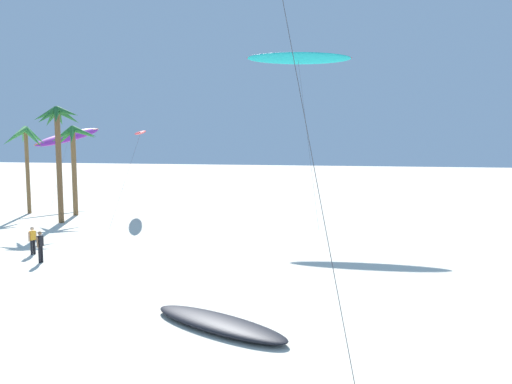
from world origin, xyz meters
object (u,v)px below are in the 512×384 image
object	(u,v)px
person_mid_field	(33,239)
flying_kite_7	(69,137)
person_near_right	(40,245)
palm_tree_1	(57,130)
palm_tree_2	(74,144)
palm_tree_0	(26,143)
flying_kite_6	(140,133)
flying_kite_0	(298,58)
grounded_kite_0	(219,323)

from	to	relation	value
person_mid_field	flying_kite_7	bearing A→B (deg)	121.46
flying_kite_7	person_near_right	bearing A→B (deg)	-56.97
palm_tree_1	palm_tree_2	xyz separation A→B (m)	(-1.44, 3.99, -1.08)
palm_tree_0	flying_kite_7	size ratio (longest dim) A/B	0.76
palm_tree_1	flying_kite_6	size ratio (longest dim) A/B	0.72
palm_tree_1	palm_tree_2	size ratio (longest dim) A/B	1.17
palm_tree_0	flying_kite_6	size ratio (longest dim) A/B	0.62
flying_kite_7	palm_tree_0	bearing A→B (deg)	-86.39
flying_kite_0	flying_kite_6	size ratio (longest dim) A/B	1.06
flying_kite_7	person_near_right	size ratio (longest dim) A/B	6.20
palm_tree_1	grounded_kite_0	distance (m)	27.43
palm_tree_2	flying_kite_7	bearing A→B (deg)	129.29
palm_tree_0	flying_kite_0	distance (m)	25.91
palm_tree_2	flying_kite_7	distance (m)	8.54
palm_tree_0	person_mid_field	world-z (taller)	palm_tree_0
person_mid_field	grounded_kite_0	bearing A→B (deg)	-28.50
palm_tree_0	flying_kite_0	world-z (taller)	flying_kite_0
palm_tree_0	palm_tree_1	distance (m)	7.53
flying_kite_0	palm_tree_1	bearing A→B (deg)	-164.40
palm_tree_0	person_near_right	size ratio (longest dim) A/B	4.71
palm_tree_1	palm_tree_0	bearing A→B (deg)	148.99
palm_tree_2	flying_kite_0	xyz separation A→B (m)	(20.04, 1.20, 6.78)
palm_tree_1	flying_kite_6	bearing A→B (deg)	66.75
palm_tree_2	grounded_kite_0	distance (m)	30.87
grounded_kite_0	person_near_right	distance (m)	13.70
palm_tree_2	person_mid_field	distance (m)	16.64
palm_tree_2	flying_kite_0	bearing A→B (deg)	3.42
grounded_kite_0	flying_kite_0	bearing A→B (deg)	92.89
flying_kite_6	person_mid_field	distance (m)	18.89
flying_kite_7	person_mid_field	distance (m)	24.89
palm_tree_0	person_near_right	xyz separation A→B (m)	(13.91, -15.31, -5.59)
palm_tree_2	flying_kite_6	size ratio (longest dim) A/B	0.62
person_near_right	person_mid_field	bearing A→B (deg)	139.61
flying_kite_6	flying_kite_7	bearing A→B (deg)	163.34
flying_kite_0	flying_kite_7	xyz separation A→B (m)	(-25.42, 5.39, -5.99)
flying_kite_7	person_near_right	distance (m)	27.03
person_near_right	person_mid_field	xyz separation A→B (m)	(-1.77, 1.51, -0.05)
palm_tree_2	flying_kite_6	xyz separation A→B (m)	(4.69, 3.57, 1.07)
palm_tree_0	flying_kite_0	size ratio (longest dim) A/B	0.58
palm_tree_0	grounded_kite_0	bearing A→B (deg)	-39.31
palm_tree_0	flying_kite_0	bearing A→B (deg)	3.08
flying_kite_7	grounded_kite_0	xyz separation A→B (m)	(26.57, -28.14, -7.06)
grounded_kite_0	flying_kite_6	bearing A→B (deg)	123.29
palm_tree_0	palm_tree_2	distance (m)	4.97
palm_tree_1	flying_kite_7	size ratio (longest dim) A/B	0.89
palm_tree_2	flying_kite_0	size ratio (longest dim) A/B	0.58
flying_kite_6	person_mid_field	world-z (taller)	flying_kite_6
palm_tree_1	flying_kite_7	world-z (taller)	palm_tree_1
palm_tree_1	flying_kite_6	world-z (taller)	palm_tree_1
palm_tree_0	palm_tree_2	xyz separation A→B (m)	(4.96, 0.15, -0.10)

